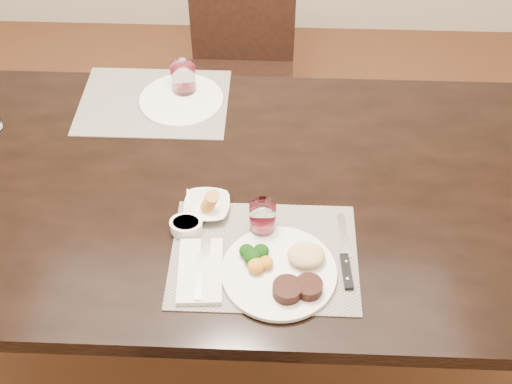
{
  "coord_description": "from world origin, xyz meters",
  "views": [
    {
      "loc": [
        0.15,
        -1.22,
        2.01
      ],
      "look_at": [
        0.1,
        -0.09,
        0.82
      ],
      "focal_mm": 45.0,
      "sensor_mm": 36.0,
      "label": 1
    }
  ],
  "objects_px": {
    "chair_far": "(241,62)",
    "dinner_plate": "(284,271)",
    "wine_glass_near": "(263,220)",
    "cracker_bowl": "(207,207)",
    "steak_knife": "(346,262)",
    "far_plate": "(181,100)"
  },
  "relations": [
    {
      "from": "steak_knife",
      "to": "far_plate",
      "type": "xyz_separation_m",
      "value": [
        -0.48,
        0.61,
        0.0
      ]
    },
    {
      "from": "chair_far",
      "to": "dinner_plate",
      "type": "bearing_deg",
      "value": -81.85
    },
    {
      "from": "steak_knife",
      "to": "cracker_bowl",
      "type": "height_order",
      "value": "cracker_bowl"
    },
    {
      "from": "cracker_bowl",
      "to": "chair_far",
      "type": "bearing_deg",
      "value": 88.44
    },
    {
      "from": "cracker_bowl",
      "to": "wine_glass_near",
      "type": "height_order",
      "value": "wine_glass_near"
    },
    {
      "from": "far_plate",
      "to": "wine_glass_near",
      "type": "bearing_deg",
      "value": -62.37
    },
    {
      "from": "dinner_plate",
      "to": "far_plate",
      "type": "bearing_deg",
      "value": 129.76
    },
    {
      "from": "wine_glass_near",
      "to": "far_plate",
      "type": "xyz_separation_m",
      "value": [
        -0.27,
        0.52,
        -0.04
      ]
    },
    {
      "from": "dinner_plate",
      "to": "cracker_bowl",
      "type": "height_order",
      "value": "cracker_bowl"
    },
    {
      "from": "chair_far",
      "to": "cracker_bowl",
      "type": "distance_m",
      "value": 1.07
    },
    {
      "from": "chair_far",
      "to": "steak_knife",
      "type": "distance_m",
      "value": 1.26
    },
    {
      "from": "steak_knife",
      "to": "cracker_bowl",
      "type": "distance_m",
      "value": 0.39
    },
    {
      "from": "dinner_plate",
      "to": "steak_knife",
      "type": "height_order",
      "value": "dinner_plate"
    },
    {
      "from": "wine_glass_near",
      "to": "far_plate",
      "type": "bearing_deg",
      "value": 117.63
    },
    {
      "from": "cracker_bowl",
      "to": "far_plate",
      "type": "height_order",
      "value": "cracker_bowl"
    },
    {
      "from": "dinner_plate",
      "to": "far_plate",
      "type": "distance_m",
      "value": 0.73
    },
    {
      "from": "chair_far",
      "to": "wine_glass_near",
      "type": "height_order",
      "value": "chair_far"
    },
    {
      "from": "dinner_plate",
      "to": "far_plate",
      "type": "height_order",
      "value": "dinner_plate"
    },
    {
      "from": "chair_far",
      "to": "dinner_plate",
      "type": "distance_m",
      "value": 1.27
    },
    {
      "from": "cracker_bowl",
      "to": "wine_glass_near",
      "type": "relative_size",
      "value": 1.33
    },
    {
      "from": "far_plate",
      "to": "cracker_bowl",
      "type": "bearing_deg",
      "value": -74.86
    },
    {
      "from": "dinner_plate",
      "to": "steak_knife",
      "type": "relative_size",
      "value": 1.15
    }
  ]
}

